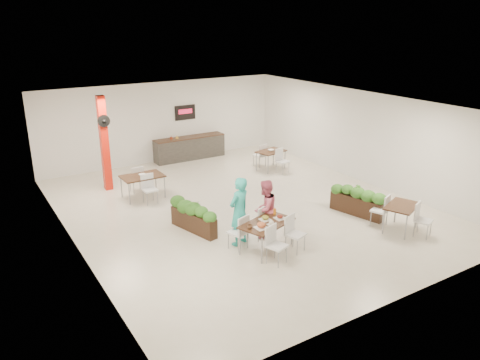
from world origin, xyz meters
name	(u,v)px	position (x,y,z in m)	size (l,w,h in m)	color
ground	(242,207)	(0.00, 0.00, 0.00)	(12.00, 12.00, 0.00)	beige
room_shell	(242,144)	(0.00, 0.00, 2.01)	(10.10, 12.10, 3.22)	white
red_column	(104,143)	(-3.00, 3.79, 1.64)	(0.40, 0.41, 3.20)	red
service_counter	(190,147)	(1.00, 5.65, 0.49)	(3.00, 0.64, 2.20)	#2D2B28
main_table	(267,227)	(-0.98, -2.73, 0.64)	(1.67, 1.92, 0.92)	black
diner_man	(239,211)	(-1.37, -2.07, 0.90)	(0.66, 0.43, 1.81)	#28AFA7
diner_woman	(265,209)	(-0.57, -2.07, 0.79)	(0.77, 0.60, 1.58)	pink
planter_left	(193,215)	(-2.03, -0.77, 0.49)	(0.72, 1.69, 0.90)	black
planter_right	(357,199)	(2.59, -2.30, 0.49)	(0.72, 1.76, 0.93)	black
side_table_a	(142,179)	(-2.27, 2.41, 0.64)	(1.32, 1.62, 0.92)	black
side_table_b	(271,154)	(3.00, 2.66, 0.62)	(1.22, 1.67, 0.92)	black
side_table_c	(402,210)	(2.79, -3.73, 0.61)	(1.27, 1.66, 0.92)	black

